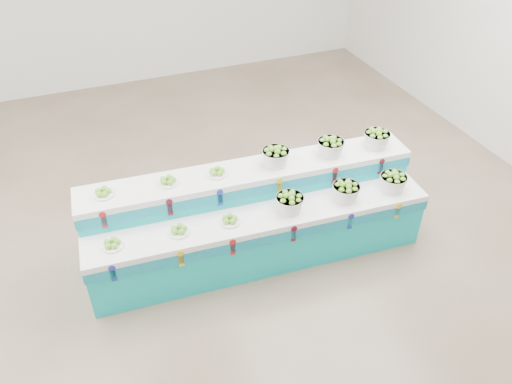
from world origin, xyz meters
The scene contains 14 objects.
ground centered at (0.00, 0.00, 0.00)m, with size 10.00×10.00×0.00m, color brown.
display_stand centered at (0.81, -0.28, 0.51)m, with size 3.84×0.99×1.02m, color #11B8BF, non-canonical shape.
plate_lower_left centered at (-0.79, -0.42, 0.76)m, with size 0.22×0.22×0.09m, color white.
plate_lower_mid centered at (-0.12, -0.46, 0.76)m, with size 0.22×0.22×0.09m, color white.
plate_lower_right centered at (0.43, -0.50, 0.76)m, with size 0.22×0.22×0.09m, color white.
basket_lower_left centered at (1.10, -0.54, 0.83)m, with size 0.31×0.31×0.22m, color silver, non-canonical shape.
basket_lower_mid centered at (1.77, -0.58, 0.83)m, with size 0.31×0.31×0.22m, color silver, non-canonical shape.
basket_lower_right centered at (2.36, -0.62, 0.83)m, with size 0.31×0.31×0.22m, color silver, non-canonical shape.
plate_upper_left centered at (-0.76, 0.06, 1.06)m, with size 0.22×0.22×0.09m, color white.
plate_upper_mid centered at (-0.09, 0.01, 1.06)m, with size 0.22×0.22×0.09m, color white.
plate_upper_right centered at (0.46, -0.02, 1.06)m, with size 0.22×0.22×0.09m, color white.
basket_upper_left centered at (1.13, -0.07, 1.13)m, with size 0.31×0.31×0.22m, color silver, non-canonical shape.
basket_upper_mid centered at (1.80, -0.11, 1.13)m, with size 0.31×0.31×0.22m, color silver, non-canonical shape.
basket_upper_right centered at (2.39, -0.15, 1.13)m, with size 0.31×0.31×0.22m, color silver, non-canonical shape.
Camera 1 is at (-0.81, -4.38, 4.21)m, focal length 35.42 mm.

